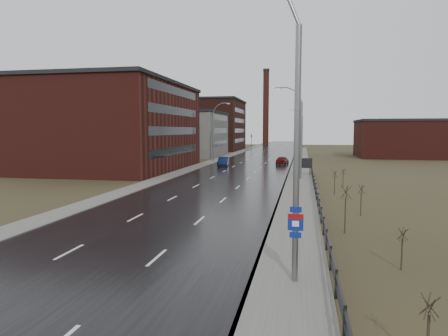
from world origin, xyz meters
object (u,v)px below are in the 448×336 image
at_px(billboard, 303,164).
at_px(car_far, 282,161).
at_px(streetlight_main, 288,131).
at_px(car_near, 223,162).

bearing_deg(billboard, car_far, 102.32).
bearing_deg(streetlight_main, car_near, 104.05).
height_order(billboard, car_far, billboard).
bearing_deg(billboard, streetlight_main, -90.93).
distance_m(billboard, car_near, 17.57).
height_order(streetlight_main, car_near, streetlight_main).
distance_m(car_near, car_far, 10.81).
height_order(car_near, car_far, car_near).
distance_m(billboard, car_far, 16.89).
distance_m(streetlight_main, car_far, 55.58).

